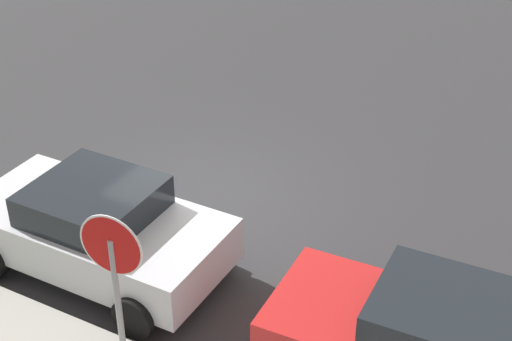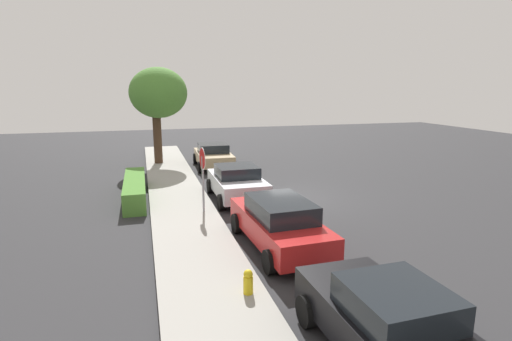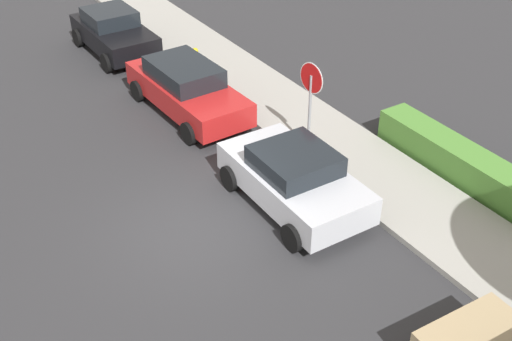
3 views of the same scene
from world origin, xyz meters
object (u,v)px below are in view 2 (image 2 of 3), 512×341
Objects in this scene: parked_car_black at (387,322)px; street_tree_near_corner at (158,94)px; parked_car_silver at (237,182)px; stop_sign at (203,169)px; fire_hydrant at (248,284)px; parked_car_tan at (213,155)px; parked_car_red at (279,223)px.

parked_car_black is 0.67× the size of street_tree_near_corner.
parked_car_black reaches higher than parked_car_silver.
street_tree_near_corner is at bearing 5.63° from stop_sign.
street_tree_near_corner is 8.15× the size of fire_hydrant.
stop_sign is 0.44× the size of street_tree_near_corner.
stop_sign is 9.08m from parked_car_tan.
parked_car_tan is at bearing -116.72° from street_tree_near_corner.
parked_car_silver is 0.94× the size of parked_car_tan.
fire_hydrant is at bearing 33.63° from parked_car_black.
parked_car_black is (-5.28, -0.13, -0.02)m from parked_car_red.
stop_sign is at bearing -174.37° from street_tree_near_corner.
parked_car_red reaches higher than parked_car_silver.
parked_car_tan is 5.83× the size of fire_hydrant.
parked_car_tan is (8.81, -1.92, -1.06)m from stop_sign.
stop_sign is 0.65× the size of parked_car_black.
parked_car_red is at bearing -169.03° from street_tree_near_corner.
parked_car_silver is at bearing -44.34° from stop_sign.
parked_car_black is (-17.75, 0.10, 0.04)m from parked_car_tan.
parked_car_red is (-3.67, -1.69, -0.99)m from stop_sign.
parked_car_tan is 15.21m from fire_hydrant.
street_tree_near_corner is at bearing 17.50° from parked_car_silver.
stop_sign is 9.18m from parked_car_black.
parked_car_silver is 8.18m from fire_hydrant.
parked_car_silver is at bearing 178.10° from parked_car_tan.
stop_sign is at bearing 167.70° from parked_car_tan.
parked_car_tan is (12.48, -0.23, -0.06)m from parked_car_red.
stop_sign is 2.62m from parked_car_silver.
parked_car_black is (-10.67, -0.14, 0.01)m from parked_car_silver.
parked_car_red is 3.11m from fire_hydrant.
street_tree_near_corner is (19.23, 2.84, 3.53)m from parked_car_black.
parked_car_red is at bearing -32.09° from fire_hydrant.
parked_car_tan reaches higher than fire_hydrant.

